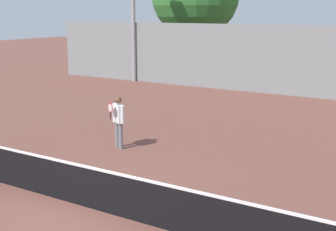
# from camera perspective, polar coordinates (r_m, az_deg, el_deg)

# --- Properties ---
(ground_plane) EXTENTS (100.00, 100.00, 0.00)m
(ground_plane) POSITION_cam_1_polar(r_m,az_deg,el_deg) (10.68, -10.02, -10.88)
(ground_plane) COLOR brown
(tennis_net) EXTENTS (11.23, 0.09, 0.96)m
(tennis_net) POSITION_cam_1_polar(r_m,az_deg,el_deg) (10.50, -10.13, -8.43)
(tennis_net) COLOR black
(tennis_net) RESTS_ON ground_plane
(tennis_player) EXTENTS (0.56, 0.50, 1.65)m
(tennis_player) POSITION_cam_1_polar(r_m,az_deg,el_deg) (14.58, -6.07, -0.42)
(tennis_player) COLOR slate
(tennis_player) RESTS_ON ground_plane
(back_fence) EXTENTS (31.43, 0.06, 3.54)m
(back_fence) POSITION_cam_1_polar(r_m,az_deg,el_deg) (24.26, 15.93, 6.37)
(back_fence) COLOR gray
(back_fence) RESTS_ON ground_plane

